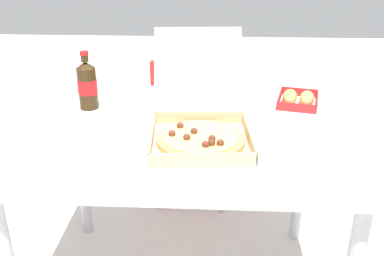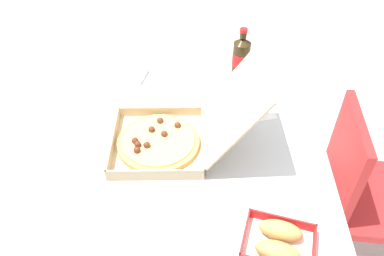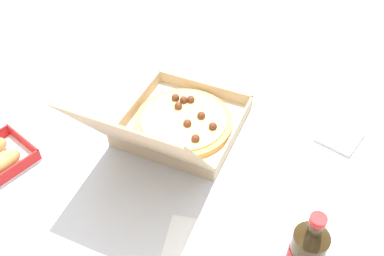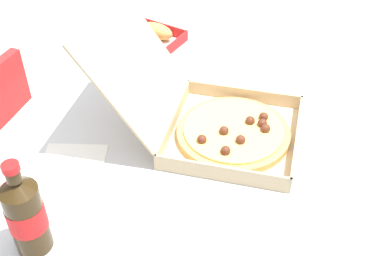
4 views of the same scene
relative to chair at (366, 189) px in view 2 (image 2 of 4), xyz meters
The scene contains 8 objects.
ground_plane 0.84m from the chair, 89.28° to the right, with size 10.00×10.00×0.00m, color beige.
dining_table 0.71m from the chair, 89.28° to the right, with size 1.17×0.90×0.75m.
chair is the anchor object (origin of this frame).
pizza_box_open 0.84m from the chair, 84.96° to the right, with size 0.35×0.52×0.31m.
bread_side_box 0.70m from the chair, 45.01° to the right, with size 0.19×0.22×0.06m.
cola_bottle 0.73m from the chair, 125.73° to the right, with size 0.07×0.07×0.22m.
paper_menu 0.58m from the chair, 109.84° to the right, with size 0.21×0.15×0.00m, color white.
napkin_pile 1.07m from the chair, 109.49° to the right, with size 0.11×0.11×0.02m, color white.
Camera 2 is at (1.00, 0.04, 1.68)m, focal length 35.62 mm.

